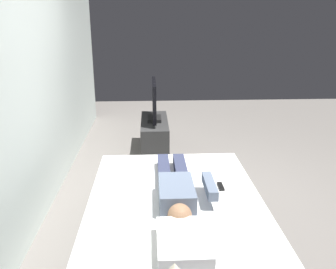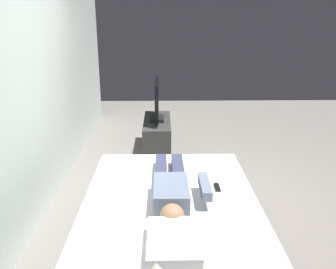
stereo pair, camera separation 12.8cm
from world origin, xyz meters
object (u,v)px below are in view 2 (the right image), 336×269
at_px(person, 172,188).
at_px(tv_stand, 157,136).
at_px(bed, 171,227).
at_px(remote, 217,187).
at_px(pillow, 174,244).
at_px(tv, 157,102).

xyz_separation_m(person, tv_stand, (2.47, 0.16, -0.37)).
distance_m(bed, person, 0.36).
relative_size(remote, tv_stand, 0.14).
distance_m(pillow, tv, 3.23).
height_order(remote, tv, tv).
relative_size(person, tv_stand, 1.15).
relative_size(bed, tv_stand, 1.90).
bearing_deg(tv, person, -176.36).
relative_size(pillow, person, 0.38).
height_order(pillow, remote, pillow).
height_order(pillow, person, person).
bearing_deg(person, remote, -69.53).
relative_size(pillow, tv_stand, 0.44).
bearing_deg(bed, person, -27.62).
distance_m(pillow, tv_stand, 3.25).
height_order(bed, remote, remote).
bearing_deg(remote, person, 110.47).
xyz_separation_m(pillow, tv, (3.23, 0.14, 0.18)).
relative_size(bed, tv, 2.37).
height_order(bed, person, person).
xyz_separation_m(bed, pillow, (-0.72, 0.00, 0.34)).
xyz_separation_m(pillow, person, (0.75, -0.02, 0.02)).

